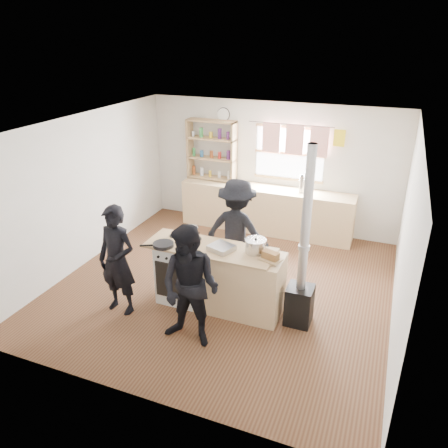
{
  "coord_description": "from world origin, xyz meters",
  "views": [
    {
      "loc": [
        2.19,
        -5.52,
        3.69
      ],
      "look_at": [
        0.04,
        -0.1,
        1.1
      ],
      "focal_mm": 35.0,
      "sensor_mm": 36.0,
      "label": 1
    }
  ],
  "objects_px": {
    "flue_heater": "(301,282)",
    "stockpot_stove": "(190,233)",
    "roast_tray": "(221,247)",
    "thermos": "(302,184)",
    "bread_board": "(270,257)",
    "person_near_right": "(190,287)",
    "person_near_left": "(117,261)",
    "skillet_greens": "(163,244)",
    "cooking_island": "(219,278)",
    "person_far": "(237,230)",
    "stockpot_counter": "(256,246)"
  },
  "relations": [
    {
      "from": "person_far",
      "to": "person_near_right",
      "type": "bearing_deg",
      "value": 94.99
    },
    {
      "from": "roast_tray",
      "to": "bread_board",
      "type": "distance_m",
      "value": 0.71
    },
    {
      "from": "thermos",
      "to": "stockpot_stove",
      "type": "relative_size",
      "value": 1.34
    },
    {
      "from": "person_near_right",
      "to": "cooking_island",
      "type": "bearing_deg",
      "value": 91.42
    },
    {
      "from": "roast_tray",
      "to": "person_near_left",
      "type": "height_order",
      "value": "person_near_left"
    },
    {
      "from": "cooking_island",
      "to": "bread_board",
      "type": "relative_size",
      "value": 6.01
    },
    {
      "from": "stockpot_stove",
      "to": "person_near_left",
      "type": "distance_m",
      "value": 1.09
    },
    {
      "from": "person_near_left",
      "to": "flue_heater",
      "type": "bearing_deg",
      "value": 18.8
    },
    {
      "from": "bread_board",
      "to": "person_near_left",
      "type": "relative_size",
      "value": 0.21
    },
    {
      "from": "flue_heater",
      "to": "stockpot_stove",
      "type": "bearing_deg",
      "value": 175.97
    },
    {
      "from": "cooking_island",
      "to": "stockpot_counter",
      "type": "distance_m",
      "value": 0.75
    },
    {
      "from": "stockpot_counter",
      "to": "person_near_left",
      "type": "height_order",
      "value": "person_near_left"
    },
    {
      "from": "roast_tray",
      "to": "cooking_island",
      "type": "bearing_deg",
      "value": 148.03
    },
    {
      "from": "stockpot_counter",
      "to": "person_near_left",
      "type": "relative_size",
      "value": 0.18
    },
    {
      "from": "stockpot_stove",
      "to": "person_far",
      "type": "distance_m",
      "value": 0.87
    },
    {
      "from": "thermos",
      "to": "stockpot_counter",
      "type": "xyz_separation_m",
      "value": [
        -0.03,
        -2.69,
        -0.04
      ]
    },
    {
      "from": "stockpot_counter",
      "to": "skillet_greens",
      "type": "bearing_deg",
      "value": -166.6
    },
    {
      "from": "bread_board",
      "to": "person_near_left",
      "type": "bearing_deg",
      "value": -164.54
    },
    {
      "from": "thermos",
      "to": "person_near_right",
      "type": "xyz_separation_m",
      "value": [
        -0.56,
        -3.64,
        -0.26
      ]
    },
    {
      "from": "roast_tray",
      "to": "bread_board",
      "type": "relative_size",
      "value": 1.19
    },
    {
      "from": "person_near_right",
      "to": "roast_tray",
      "type": "bearing_deg",
      "value": 88.61
    },
    {
      "from": "thermos",
      "to": "stockpot_counter",
      "type": "distance_m",
      "value": 2.69
    },
    {
      "from": "person_near_right",
      "to": "bread_board",
      "type": "bearing_deg",
      "value": 49.92
    },
    {
      "from": "skillet_greens",
      "to": "roast_tray",
      "type": "distance_m",
      "value": 0.82
    },
    {
      "from": "roast_tray",
      "to": "person_near_right",
      "type": "bearing_deg",
      "value": -94.65
    },
    {
      "from": "stockpot_stove",
      "to": "bread_board",
      "type": "relative_size",
      "value": 0.75
    },
    {
      "from": "cooking_island",
      "to": "stockpot_counter",
      "type": "relative_size",
      "value": 6.73
    },
    {
      "from": "cooking_island",
      "to": "stockpot_stove",
      "type": "xyz_separation_m",
      "value": [
        -0.52,
        0.15,
        0.55
      ]
    },
    {
      "from": "skillet_greens",
      "to": "flue_heater",
      "type": "height_order",
      "value": "flue_heater"
    },
    {
      "from": "skillet_greens",
      "to": "bread_board",
      "type": "height_order",
      "value": "bread_board"
    },
    {
      "from": "bread_board",
      "to": "person_far",
      "type": "distance_m",
      "value": 1.22
    },
    {
      "from": "skillet_greens",
      "to": "bread_board",
      "type": "xyz_separation_m",
      "value": [
        1.5,
        0.17,
        0.02
      ]
    },
    {
      "from": "thermos",
      "to": "bread_board",
      "type": "distance_m",
      "value": 2.83
    },
    {
      "from": "skillet_greens",
      "to": "person_near_right",
      "type": "height_order",
      "value": "person_near_right"
    },
    {
      "from": "roast_tray",
      "to": "flue_heater",
      "type": "relative_size",
      "value": 0.16
    },
    {
      "from": "stockpot_stove",
      "to": "roast_tray",
      "type": "bearing_deg",
      "value": -17.0
    },
    {
      "from": "stockpot_counter",
      "to": "person_near_left",
      "type": "bearing_deg",
      "value": -158.68
    },
    {
      "from": "skillet_greens",
      "to": "person_near_left",
      "type": "bearing_deg",
      "value": -142.67
    },
    {
      "from": "skillet_greens",
      "to": "person_near_left",
      "type": "relative_size",
      "value": 0.25
    },
    {
      "from": "roast_tray",
      "to": "flue_heater",
      "type": "distance_m",
      "value": 1.17
    },
    {
      "from": "thermos",
      "to": "person_near_right",
      "type": "height_order",
      "value": "person_near_right"
    },
    {
      "from": "stockpot_stove",
      "to": "person_far",
      "type": "relative_size",
      "value": 0.15
    },
    {
      "from": "flue_heater",
      "to": "person_far",
      "type": "height_order",
      "value": "flue_heater"
    },
    {
      "from": "roast_tray",
      "to": "flue_heater",
      "type": "height_order",
      "value": "flue_heater"
    },
    {
      "from": "stockpot_counter",
      "to": "person_near_right",
      "type": "distance_m",
      "value": 1.11
    },
    {
      "from": "person_near_right",
      "to": "stockpot_stove",
      "type": "bearing_deg",
      "value": 119.06
    },
    {
      "from": "stockpot_stove",
      "to": "person_near_right",
      "type": "relative_size",
      "value": 0.15
    },
    {
      "from": "roast_tray",
      "to": "stockpot_stove",
      "type": "height_order",
      "value": "stockpot_stove"
    },
    {
      "from": "skillet_greens",
      "to": "stockpot_counter",
      "type": "relative_size",
      "value": 1.34
    },
    {
      "from": "thermos",
      "to": "bread_board",
      "type": "xyz_separation_m",
      "value": [
        0.21,
        -2.82,
        -0.08
      ]
    }
  ]
}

